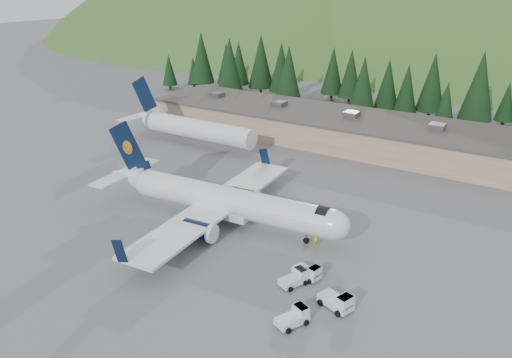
% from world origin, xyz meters
% --- Properties ---
extents(ground, '(600.00, 600.00, 0.00)m').
position_xyz_m(ground, '(0.00, 0.00, 0.00)').
color(ground, '#59595E').
extents(airliner, '(33.88, 31.81, 11.24)m').
position_xyz_m(airliner, '(-0.99, -0.08, 2.99)').
color(airliner, white).
rests_on(airliner, ground).
extents(second_airliner, '(27.50, 11.00, 10.05)m').
position_xyz_m(second_airliner, '(-24.92, 22.00, 3.32)').
color(second_airliner, white).
rests_on(second_airliner, ground).
extents(baggage_tug_a, '(3.14, 2.26, 1.54)m').
position_xyz_m(baggage_tug_a, '(13.62, -5.43, 0.69)').
color(baggage_tug_a, silver).
rests_on(baggage_tug_a, ground).
extents(baggage_tug_b, '(3.60, 2.75, 1.73)m').
position_xyz_m(baggage_tug_b, '(18.19, -8.55, 0.78)').
color(baggage_tug_b, silver).
rests_on(baggage_tug_b, ground).
extents(baggage_tug_c, '(2.64, 3.27, 1.56)m').
position_xyz_m(baggage_tug_c, '(15.81, -12.56, 0.70)').
color(baggage_tug_c, silver).
rests_on(baggage_tug_c, ground).
extents(terminal_building, '(71.00, 17.00, 6.10)m').
position_xyz_m(terminal_building, '(-5.01, 38.00, 2.62)').
color(terminal_building, '#96795C').
rests_on(terminal_building, ground).
extents(baggage_tug_d, '(2.54, 3.18, 1.52)m').
position_xyz_m(baggage_tug_d, '(12.97, -7.10, 0.68)').
color(baggage_tug_d, silver).
rests_on(baggage_tug_d, ground).
extents(ramp_worker, '(0.81, 0.69, 1.87)m').
position_xyz_m(ramp_worker, '(11.34, 0.83, 0.93)').
color(ramp_worker, yellow).
rests_on(ramp_worker, ground).
extents(tree_line, '(111.67, 19.45, 14.38)m').
position_xyz_m(tree_line, '(-7.11, 60.81, 7.73)').
color(tree_line, black).
rests_on(tree_line, ground).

